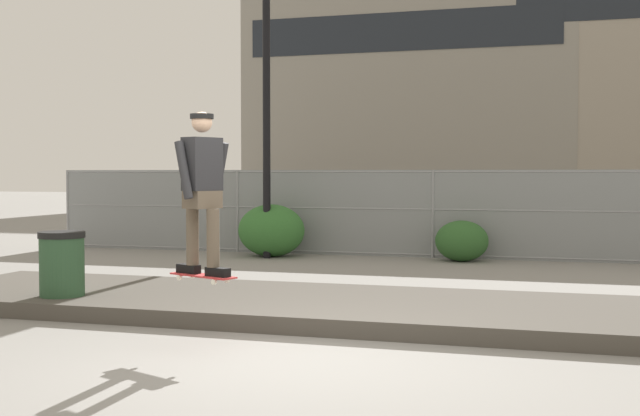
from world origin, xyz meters
TOP-DOWN VIEW (x-y plane):
  - ground_plane at (0.00, 0.00)m, footprint 120.00×120.00m
  - gravel_berm at (0.00, 2.49)m, footprint 11.52×2.77m
  - skateboard at (-0.91, 0.34)m, footprint 0.81×0.50m
  - skater at (-0.91, 0.34)m, footprint 0.70×0.62m
  - chain_fence at (0.00, 9.74)m, footprint 17.73×0.06m
  - street_lamp at (-3.32, 8.67)m, footprint 0.44×0.44m
  - parked_car_near at (-2.98, 12.68)m, footprint 4.55×2.25m
  - library_building at (-7.56, 50.93)m, footprint 22.03×12.73m
  - shrub_left at (-3.34, 9.00)m, footprint 1.44×1.18m
  - shrub_center at (0.67, 9.21)m, footprint 1.07×0.88m
  - trash_bin at (-3.53, 1.74)m, footprint 0.59×0.59m

SIDE VIEW (x-z plane):
  - ground_plane at x=0.00m, z-range 0.00..0.00m
  - gravel_berm at x=0.00m, z-range 0.00..0.20m
  - shrub_center at x=0.67m, z-range 0.00..0.83m
  - trash_bin at x=-3.53m, z-range 0.00..1.03m
  - shrub_left at x=-3.34m, z-range 0.00..1.12m
  - skateboard at x=-0.91m, z-range 0.69..0.76m
  - parked_car_near at x=-2.98m, z-range 0.01..1.67m
  - chain_fence at x=0.00m, z-range 0.01..1.86m
  - skater at x=-0.91m, z-range 0.84..2.50m
  - street_lamp at x=-3.32m, z-range 0.83..7.56m
  - library_building at x=-7.56m, z-range 0.00..17.59m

